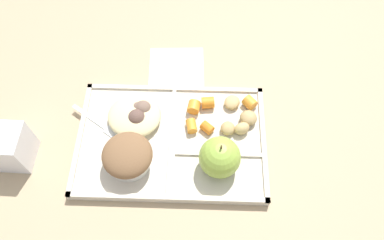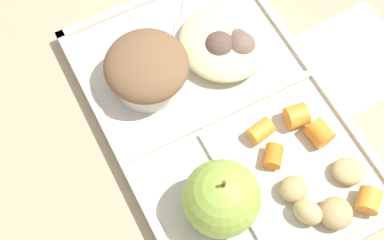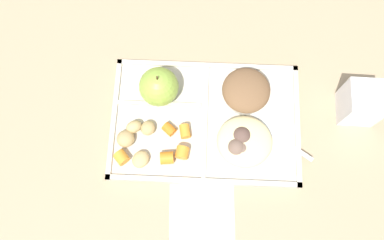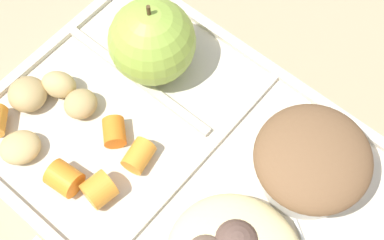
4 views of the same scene
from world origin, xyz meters
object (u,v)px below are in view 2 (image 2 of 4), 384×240
object	(u,v)px
bran_muffin	(147,69)
plastic_fork	(184,16)
lunch_tray	(222,119)
green_apple	(221,198)

from	to	relation	value
bran_muffin	plastic_fork	world-z (taller)	bran_muffin
lunch_tray	plastic_fork	bearing A→B (deg)	-9.92
green_apple	plastic_fork	size ratio (longest dim) A/B	0.68
green_apple	plastic_fork	world-z (taller)	green_apple
green_apple	plastic_fork	distance (m)	0.26
lunch_tray	bran_muffin	world-z (taller)	bran_muffin
bran_muffin	lunch_tray	bearing A→B (deg)	-145.08
lunch_tray	plastic_fork	distance (m)	0.15
green_apple	bran_muffin	size ratio (longest dim) A/B	0.93
green_apple	bran_muffin	bearing A→B (deg)	-0.00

